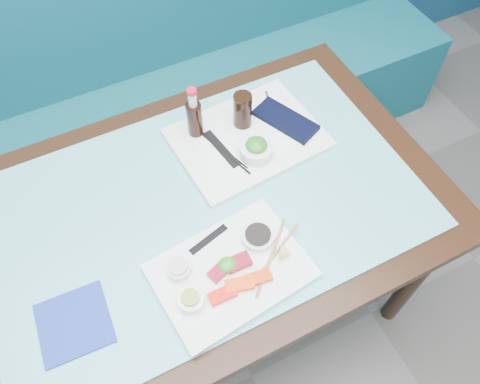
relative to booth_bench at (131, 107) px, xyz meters
name	(u,v)px	position (x,y,z in m)	size (l,w,h in m)	color
booth_bench	(131,107)	(0.00, 0.00, 0.00)	(3.00, 0.56, 1.17)	#0D4E57
dining_table	(205,220)	(0.00, -0.84, 0.29)	(1.40, 0.90, 0.75)	black
glass_top	(203,205)	(0.00, -0.84, 0.38)	(1.22, 0.76, 0.01)	#5EB4BC
sashimi_plate	(231,271)	(-0.02, -1.07, 0.39)	(0.38, 0.27, 0.02)	white
salmon_left	(222,295)	(-0.07, -1.12, 0.41)	(0.07, 0.03, 0.02)	#F71409
salmon_mid	(240,285)	(-0.02, -1.12, 0.41)	(0.07, 0.03, 0.02)	#FF400A
salmon_right	(258,278)	(0.03, -1.12, 0.41)	(0.07, 0.03, 0.02)	#EA3809
tuna_left	(219,271)	(-0.05, -1.06, 0.41)	(0.06, 0.03, 0.02)	maroon
tuna_right	(239,262)	(0.00, -1.06, 0.41)	(0.06, 0.04, 0.02)	maroon
seaweed_garnish	(227,265)	(-0.03, -1.06, 0.42)	(0.05, 0.05, 0.03)	#2E871F
ramekin_wasabi	(191,300)	(-0.15, -1.10, 0.42)	(0.07, 0.07, 0.03)	white
wasabi_fill	(190,297)	(-0.15, -1.10, 0.44)	(0.04, 0.04, 0.01)	#89A836
ramekin_ginger	(179,269)	(-0.14, -1.01, 0.42)	(0.06, 0.06, 0.03)	white
ginger_fill	(178,266)	(-0.14, -1.01, 0.43)	(0.05, 0.05, 0.01)	beige
soy_dish	(258,236)	(0.08, -1.02, 0.41)	(0.09, 0.09, 0.02)	silver
soy_fill	(258,234)	(0.08, -1.02, 0.42)	(0.07, 0.07, 0.01)	black
lemon_wedge	(286,253)	(0.12, -1.10, 0.42)	(0.04, 0.04, 0.03)	#FDE478
chopstick_sleeve	(209,239)	(-0.04, -0.96, 0.40)	(0.12, 0.02, 0.00)	black
wooden_chopstick_a	(271,256)	(0.09, -1.08, 0.41)	(0.01, 0.01, 0.24)	#9F714A
wooden_chopstick_b	(275,255)	(0.10, -1.08, 0.41)	(0.01, 0.01, 0.23)	#A3774C
serving_tray	(248,138)	(0.22, -0.68, 0.39)	(0.44, 0.33, 0.02)	white
paper_placemat	(248,136)	(0.22, -0.68, 0.40)	(0.32, 0.22, 0.00)	white
seaweed_bowl	(256,150)	(0.21, -0.76, 0.42)	(0.10, 0.10, 0.04)	white
seaweed_salad	(256,145)	(0.21, -0.76, 0.45)	(0.07, 0.07, 0.03)	#21761B
cola_glass	(243,110)	(0.23, -0.63, 0.46)	(0.06, 0.06, 0.12)	black
navy_pouch	(285,120)	(0.36, -0.68, 0.41)	(0.09, 0.21, 0.02)	black
fork	(268,100)	(0.35, -0.58, 0.40)	(0.01, 0.01, 0.08)	white
black_chopstick_a	(220,149)	(0.12, -0.69, 0.40)	(0.01, 0.01, 0.26)	black
black_chopstick_b	(223,148)	(0.13, -0.69, 0.40)	(0.01, 0.01, 0.22)	black
tray_sleeve	(221,149)	(0.13, -0.69, 0.40)	(0.03, 0.17, 0.00)	black
cola_bottle_body	(195,121)	(0.09, -0.60, 0.45)	(0.05, 0.05, 0.14)	black
cola_bottle_neck	(192,99)	(0.09, -0.60, 0.54)	(0.03, 0.03, 0.05)	white
cola_bottle_cap	(191,91)	(0.09, -0.60, 0.57)	(0.03, 0.03, 0.01)	red
blue_napkin	(74,323)	(-0.42, -1.01, 0.39)	(0.17, 0.17, 0.01)	navy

